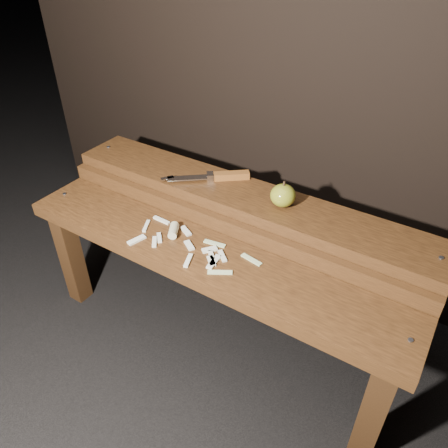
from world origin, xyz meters
The scene contains 6 objects.
ground centered at (0.00, 0.00, 0.00)m, with size 60.00×60.00×0.00m, color black.
bench_front_tier centered at (0.00, -0.06, 0.35)m, with size 1.20×0.20×0.42m.
bench_rear_tier centered at (0.00, 0.17, 0.41)m, with size 1.20×0.21×0.50m.
apple centered at (0.13, 0.17, 0.53)m, with size 0.07×0.07×0.08m.
knife centered at (-0.10, 0.20, 0.51)m, with size 0.23×0.19×0.02m.
apple_scraps centered at (-0.07, -0.04, 0.43)m, with size 0.39×0.16×0.03m.
Camera 1 is at (0.55, -0.80, 1.20)m, focal length 35.00 mm.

